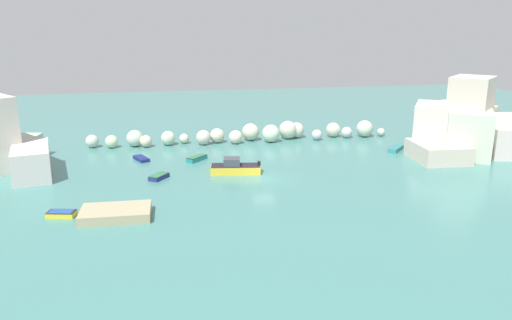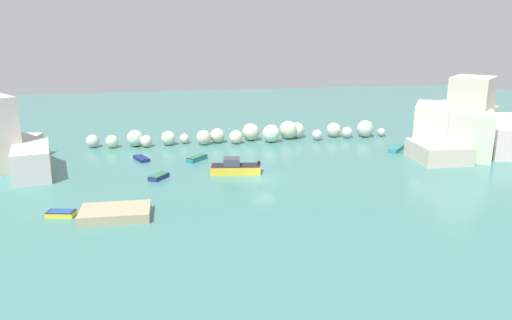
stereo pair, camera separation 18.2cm
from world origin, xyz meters
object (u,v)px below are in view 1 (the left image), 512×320
object	(u,v)px
moored_boat_1	(235,168)
moored_boat_2	(159,177)
moored_boat_3	(197,158)
moored_boat_0	(141,159)
stone_dock	(116,213)
moored_boat_4	(61,214)
moored_boat_5	(396,149)

from	to	relation	value
moored_boat_1	moored_boat_2	size ratio (longest dim) A/B	2.22
moored_boat_2	moored_boat_3	size ratio (longest dim) A/B	0.93
moored_boat_1	moored_boat_3	xyz separation A→B (m)	(-4.08, 6.53, -0.38)
moored_boat_3	moored_boat_0	bearing A→B (deg)	121.75
stone_dock	moored_boat_4	bearing A→B (deg)	165.87
moored_boat_4	moored_boat_5	xyz separation A→B (m)	(41.79, 17.15, 0.02)
stone_dock	moored_boat_4	world-z (taller)	stone_dock
stone_dock	moored_boat_5	world-z (taller)	stone_dock
moored_boat_0	moored_boat_4	bearing A→B (deg)	136.22
stone_dock	moored_boat_5	distance (m)	41.13
moored_boat_0	moored_boat_2	distance (m)	8.98
moored_boat_1	moored_boat_3	distance (m)	7.71
moored_boat_2	moored_boat_4	distance (m)	13.45
stone_dock	moored_boat_0	bearing A→B (deg)	85.26
stone_dock	moored_boat_0	distance (m)	20.09
moored_boat_4	moored_boat_5	bearing A→B (deg)	35.03
moored_boat_2	moored_boat_5	distance (m)	33.62
moored_boat_2	moored_boat_4	xyz separation A→B (m)	(-8.93, -10.06, 0.00)
moored_boat_4	moored_boat_2	bearing A→B (deg)	61.15
moored_boat_2	moored_boat_4	size ratio (longest dim) A/B	1.00
moored_boat_1	moored_boat_5	xyz separation A→B (m)	(23.89, 6.47, -0.39)
stone_dock	moored_boat_4	distance (m)	5.17
moored_boat_5	moored_boat_1	bearing A→B (deg)	-31.32
moored_boat_3	moored_boat_4	distance (m)	22.07
moored_boat_2	moored_boat_5	world-z (taller)	moored_boat_5
moored_boat_0	moored_boat_1	size ratio (longest dim) A/B	0.51
stone_dock	moored_boat_1	size ratio (longest dim) A/B	1.03
moored_boat_2	moored_boat_1	bearing A→B (deg)	130.03
moored_boat_1	stone_dock	bearing A→B (deg)	51.54
moored_boat_1	moored_boat_2	distance (m)	9.01
stone_dock	moored_boat_2	xyz separation A→B (m)	(3.91, 11.33, -0.17)
moored_boat_0	moored_boat_5	distance (m)	35.16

